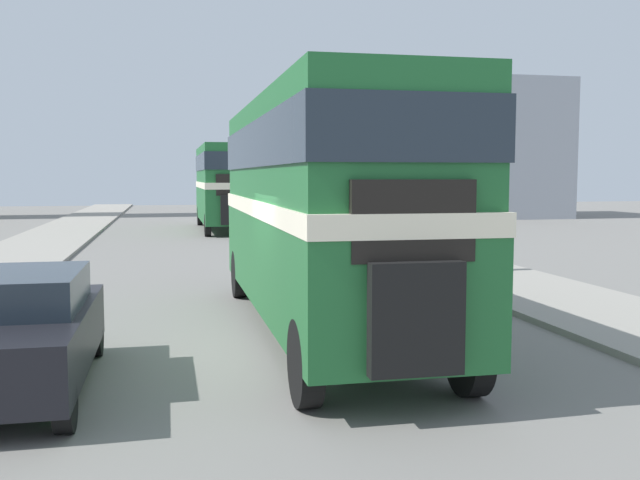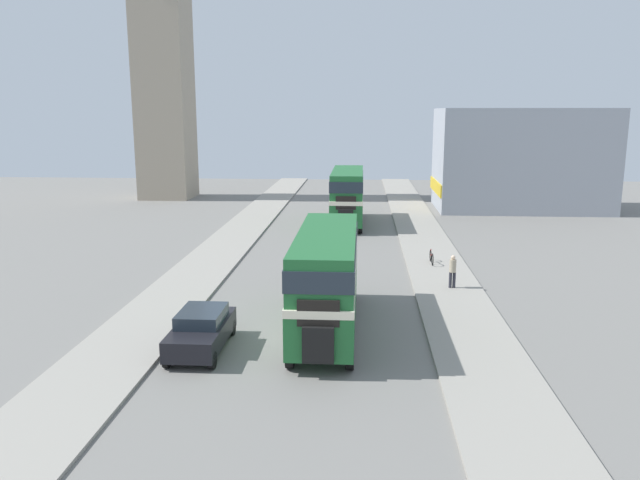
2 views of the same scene
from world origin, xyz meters
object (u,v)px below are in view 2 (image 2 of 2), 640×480
(pedestrian_walking, at_px, (453,269))
(bicycle_on_pavement, at_px, (431,257))
(double_decker_bus, at_px, (327,272))
(car_parked_near, at_px, (201,330))
(bus_distant, at_px, (347,192))

(pedestrian_walking, relative_size, bicycle_on_pavement, 0.96)
(pedestrian_walking, bearing_deg, double_decker_bus, -134.08)
(car_parked_near, height_order, pedestrian_walking, pedestrian_walking)
(double_decker_bus, distance_m, bicycle_on_pavement, 12.85)
(bus_distant, distance_m, pedestrian_walking, 19.66)
(car_parked_near, distance_m, bicycle_on_pavement, 17.34)
(double_decker_bus, distance_m, bus_distant, 24.96)
(car_parked_near, xyz_separation_m, bicycle_on_pavement, (10.15, 14.06, -0.31))
(car_parked_near, distance_m, pedestrian_walking, 13.85)
(bicycle_on_pavement, bearing_deg, pedestrian_walking, -84.64)
(double_decker_bus, xyz_separation_m, car_parked_near, (-4.60, -2.64, -1.65))
(bus_distant, bearing_deg, pedestrian_walking, -72.84)
(bicycle_on_pavement, bearing_deg, double_decker_bus, -115.92)
(double_decker_bus, height_order, pedestrian_walking, double_decker_bus)
(double_decker_bus, relative_size, car_parked_near, 2.36)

